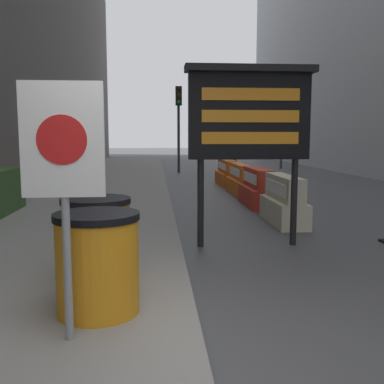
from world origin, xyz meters
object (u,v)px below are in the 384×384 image
barrel_drum_middle (97,239)px  message_board (249,116)px  barrel_drum_foreground (98,263)px  traffic_cone_far (276,200)px  jersey_barrier_red_striped (258,189)px  jersey_barrier_orange_near (240,181)px  jersey_barrier_orange_far (227,174)px  warning_sign (63,162)px  traffic_cone_mid (264,179)px  traffic_light_near_curb (179,111)px  jersey_barrier_cream (284,202)px  pedestrian_worker (233,150)px  traffic_light_far_side (283,105)px

barrel_drum_middle → message_board: message_board is taller
barrel_drum_foreground → traffic_cone_far: size_ratio=1.25×
jersey_barrier_red_striped → traffic_cone_far: 1.35m
jersey_barrier_orange_near → traffic_cone_far: size_ratio=2.79×
jersey_barrier_orange_far → warning_sign: bearing=-104.5°
traffic_cone_mid → traffic_light_near_curb: (-2.47, 6.25, 2.54)m
jersey_barrier_orange_near → jersey_barrier_cream: bearing=-90.0°
warning_sign → jersey_barrier_red_striped: (3.10, 7.31, -1.09)m
barrel_drum_middle → message_board: (2.02, 1.96, 1.37)m
barrel_drum_foreground → jersey_barrier_orange_near: size_ratio=0.45×
jersey_barrier_cream → traffic_cone_far: size_ratio=2.40×
jersey_barrier_orange_near → pedestrian_worker: pedestrian_worker is taller
jersey_barrier_orange_near → jersey_barrier_orange_far: 2.38m
jersey_barrier_cream → traffic_light_far_side: (4.00, 14.23, 2.82)m
barrel_drum_middle → traffic_light_far_side: size_ratio=0.19×
jersey_barrier_red_striped → pedestrian_worker: bearing=84.0°
traffic_cone_far → pedestrian_worker: bearing=85.3°
warning_sign → barrel_drum_middle: bearing=88.9°
barrel_drum_foreground → traffic_light_near_curb: traffic_light_near_curb is taller
traffic_cone_far → traffic_light_far_side: size_ratio=0.16×
message_board → jersey_barrier_red_striped: (1.05, 3.90, -1.58)m
warning_sign → traffic_cone_mid: (4.19, 11.10, -1.21)m
message_board → traffic_light_far_side: traffic_light_far_side is taller
traffic_cone_far → traffic_light_near_curb: size_ratio=0.18×
warning_sign → jersey_barrier_orange_far: size_ratio=0.90×
warning_sign → jersey_barrier_cream: 6.06m
jersey_barrier_orange_far → traffic_light_far_side: bearing=61.4°
warning_sign → jersey_barrier_cream: size_ratio=1.13×
jersey_barrier_red_striped → pedestrian_worker: pedestrian_worker is taller
jersey_barrier_cream → traffic_light_far_side: 15.05m
jersey_barrier_orange_near → traffic_cone_far: jersey_barrier_orange_near is taller
barrel_drum_middle → jersey_barrier_cream: (3.07, 3.66, -0.19)m
jersey_barrier_cream → jersey_barrier_orange_far: (-0.00, 6.89, -0.03)m
barrel_drum_foreground → traffic_cone_far: (3.04, 5.45, -0.26)m
message_board → traffic_cone_far: size_ratio=3.87×
barrel_drum_foreground → traffic_light_far_side: size_ratio=0.19×
warning_sign → jersey_barrier_orange_near: warning_sign is taller
message_board → jersey_barrier_orange_far: bearing=83.0°
barrel_drum_foreground → jersey_barrier_orange_near: barrel_drum_foreground is taller
traffic_light_near_curb → warning_sign: bearing=-95.7°
jersey_barrier_cream → barrel_drum_foreground: bearing=-122.8°
barrel_drum_foreground → jersey_barrier_cream: (2.95, 4.58, -0.19)m
barrel_drum_foreground → jersey_barrier_orange_far: (2.95, 11.46, -0.22)m
jersey_barrier_cream → jersey_barrier_orange_near: 4.51m
warning_sign → message_board: message_board is taller
message_board → pedestrian_worker: bearing=81.1°
traffic_light_near_curb → pedestrian_worker: bearing=-28.1°
warning_sign → pedestrian_worker: 16.62m
traffic_cone_far → traffic_light_far_side: (3.91, 13.36, 2.88)m
barrel_drum_foreground → jersey_barrier_red_striped: 7.40m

